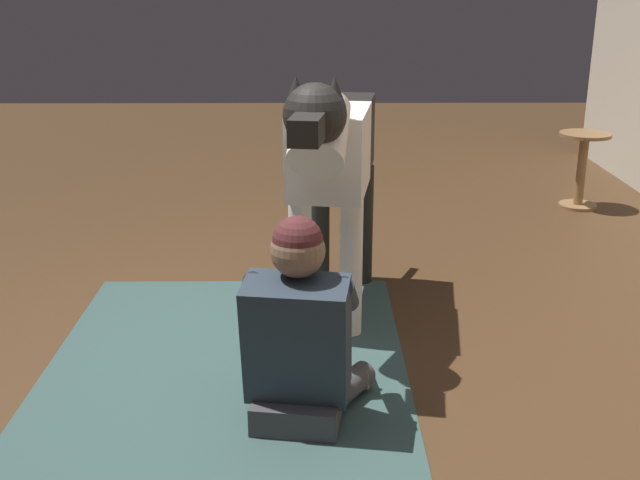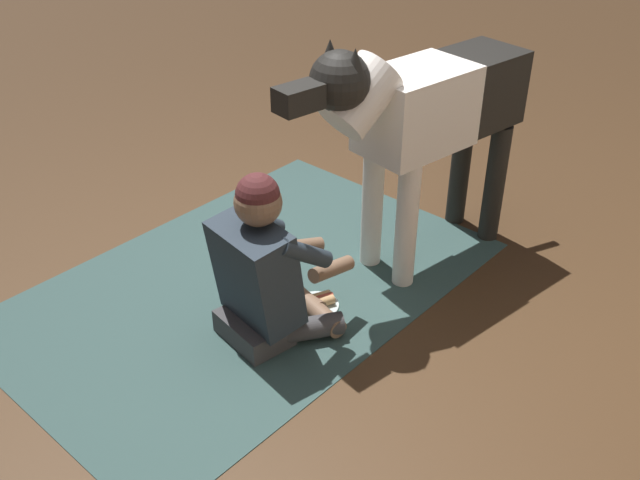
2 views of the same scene
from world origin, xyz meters
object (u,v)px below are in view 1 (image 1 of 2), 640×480
(person_sitting_on_floor, at_px, (299,337))
(large_dog, at_px, (331,157))
(round_side_table, at_px, (582,164))
(hot_dog_on_plate, at_px, (311,373))

(person_sitting_on_floor, distance_m, large_dog, 1.11)
(round_side_table, bearing_deg, hot_dog_on_plate, -37.52)
(large_dog, relative_size, hot_dog_on_plate, 7.33)
(hot_dog_on_plate, xyz_separation_m, round_side_table, (-2.67, 2.05, 0.31))
(hot_dog_on_plate, relative_size, round_side_table, 0.39)
(large_dog, distance_m, round_side_table, 2.83)
(person_sitting_on_floor, bearing_deg, round_side_table, 144.77)
(hot_dog_on_plate, bearing_deg, person_sitting_on_floor, -8.37)
(large_dog, distance_m, hot_dog_on_plate, 1.07)
(large_dog, relative_size, round_side_table, 2.89)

